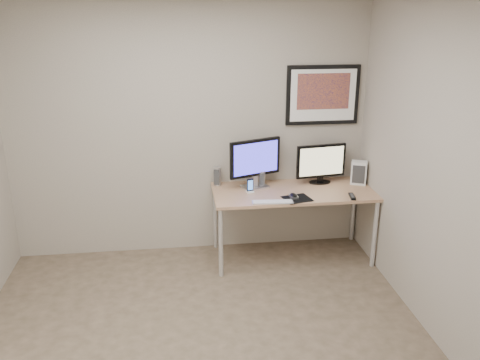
{
  "coord_description": "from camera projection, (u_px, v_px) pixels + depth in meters",
  "views": [
    {
      "loc": [
        -0.13,
        -3.29,
        2.5
      ],
      "look_at": [
        0.43,
        1.1,
        0.95
      ],
      "focal_mm": 38.0,
      "sensor_mm": 36.0,
      "label": 1
    }
  ],
  "objects": [
    {
      "name": "speaker_right",
      "position": [
        262.0,
        179.0,
        5.15
      ],
      "size": [
        0.07,
        0.07,
        0.17
      ],
      "primitive_type": "cylinder",
      "rotation": [
        0.0,
        0.0,
        -0.13
      ],
      "color": "#B8B8BD",
      "rests_on": "desk"
    },
    {
      "name": "room",
      "position": [
        194.0,
        124.0,
        3.8
      ],
      "size": [
        3.6,
        3.6,
        3.6
      ],
      "color": "white",
      "rests_on": "ground"
    },
    {
      "name": "monitor_large",
      "position": [
        255.0,
        161.0,
        5.05
      ],
      "size": [
        0.53,
        0.26,
        0.5
      ],
      "rotation": [
        0.0,
        0.0,
        0.36
      ],
      "color": "#B8B8BD",
      "rests_on": "desk"
    },
    {
      "name": "phone_dock",
      "position": [
        250.0,
        186.0,
        4.99
      ],
      "size": [
        0.08,
        0.08,
        0.14
      ],
      "primitive_type": "cube",
      "rotation": [
        0.0,
        0.0,
        0.26
      ],
      "color": "black",
      "rests_on": "desk"
    },
    {
      "name": "mouse",
      "position": [
        294.0,
        196.0,
        4.87
      ],
      "size": [
        0.07,
        0.12,
        0.04
      ],
      "primitive_type": "ellipsoid",
      "rotation": [
        0.0,
        0.0,
        0.07
      ],
      "color": "black",
      "rests_on": "mousepad"
    },
    {
      "name": "floor",
      "position": [
        203.0,
        345.0,
        3.92
      ],
      "size": [
        3.6,
        3.6,
        0.0
      ],
      "primitive_type": "plane",
      "color": "#483E2D",
      "rests_on": "ground"
    },
    {
      "name": "desk",
      "position": [
        293.0,
        197.0,
        5.08
      ],
      "size": [
        1.6,
        0.7,
        0.73
      ],
      "color": "#8C5E44",
      "rests_on": "floor"
    },
    {
      "name": "framed_art",
      "position": [
        323.0,
        95.0,
        5.12
      ],
      "size": [
        0.75,
        0.04,
        0.6
      ],
      "color": "black",
      "rests_on": "room"
    },
    {
      "name": "monitor_tv",
      "position": [
        321.0,
        163.0,
        5.2
      ],
      "size": [
        0.52,
        0.15,
        0.41
      ],
      "rotation": [
        0.0,
        0.0,
        0.14
      ],
      "color": "black",
      "rests_on": "desk"
    },
    {
      "name": "remote",
      "position": [
        352.0,
        196.0,
        4.88
      ],
      "size": [
        0.07,
        0.17,
        0.02
      ],
      "primitive_type": "cube",
      "rotation": [
        0.0,
        0.0,
        -0.15
      ],
      "color": "black",
      "rests_on": "desk"
    },
    {
      "name": "keyboard",
      "position": [
        273.0,
        202.0,
        4.76
      ],
      "size": [
        0.39,
        0.13,
        0.01
      ],
      "primitive_type": "cube",
      "rotation": [
        0.0,
        0.0,
        -0.08
      ],
      "color": "#B9B9BE",
      "rests_on": "desk"
    },
    {
      "name": "mousepad",
      "position": [
        297.0,
        199.0,
        4.85
      ],
      "size": [
        0.3,
        0.28,
        0.0
      ],
      "primitive_type": "cube",
      "rotation": [
        0.0,
        0.0,
        0.24
      ],
      "color": "black",
      "rests_on": "desk"
    },
    {
      "name": "speaker_left",
      "position": [
        217.0,
        176.0,
        5.18
      ],
      "size": [
        0.1,
        0.1,
        0.19
      ],
      "primitive_type": "cylinder",
      "rotation": [
        0.0,
        0.0,
        -0.29
      ],
      "color": "#B8B8BD",
      "rests_on": "desk"
    },
    {
      "name": "fan_unit",
      "position": [
        359.0,
        173.0,
        5.22
      ],
      "size": [
        0.19,
        0.17,
        0.24
      ],
      "primitive_type": "cube",
      "rotation": [
        0.0,
        0.0,
        -0.39
      ],
      "color": "silver",
      "rests_on": "desk"
    }
  ]
}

